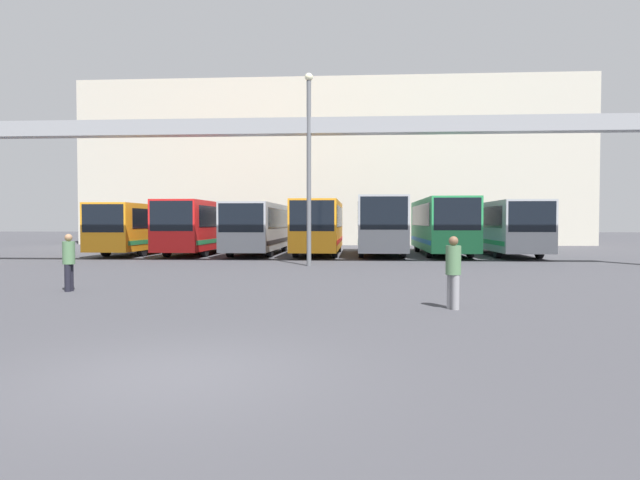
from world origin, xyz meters
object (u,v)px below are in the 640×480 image
Objects in this scene: pedestrian_mid_left at (453,271)px; lamp_post at (309,162)px; bus_slot_5 at (441,223)px; bus_slot_1 at (201,224)px; bus_slot_0 at (146,226)px; bus_slot_4 at (380,222)px; bus_slot_6 at (504,225)px; pedestrian_mid_right at (69,261)px; bus_slot_2 at (259,225)px; bus_slot_3 at (319,224)px.

lamp_post is (-4.32, 12.25, 3.74)m from pedestrian_mid_left.
bus_slot_1 is at bearing -179.67° from bus_slot_5.
bus_slot_0 is 1.42× the size of lamp_post.
bus_slot_4 is (14.47, -0.88, 0.20)m from bus_slot_0.
bus_slot_6 is at bearing -2.48° from bus_slot_5.
bus_slot_1 is 18.68m from pedestrian_mid_right.
bus_slot_1 is 1.29× the size of lamp_post.
bus_slot_6 is at bearing -0.23° from bus_slot_1.
bus_slot_5 reaches higher than bus_slot_2.
bus_slot_2 is 3.62m from bus_slot_3.
bus_slot_0 is 7.26m from bus_slot_2.
bus_slot_6 is 6.59× the size of pedestrian_mid_left.
bus_slot_6 is 6.67× the size of pedestrian_mid_right.
bus_slot_4 reaches higher than pedestrian_mid_left.
bus_slot_3 is 19.22m from pedestrian_mid_right.
lamp_post is at bearing -88.94° from bus_slot_3.
bus_slot_6 is 22.05m from pedestrian_mid_left.
pedestrian_mid_right is (-12.99, -18.68, -1.01)m from bus_slot_5.
bus_slot_2 is at bearing 177.19° from bus_slot_3.
bus_slot_4 is 6.34× the size of pedestrian_mid_right.
bus_slot_5 is (18.09, -0.46, 0.16)m from bus_slot_0.
lamp_post reaches higher than pedestrian_mid_left.
bus_slot_0 is 26.59m from pedestrian_mid_left.
bus_slot_3 is 0.93× the size of bus_slot_5.
bus_slot_1 is 3.62m from bus_slot_2.
lamp_post is at bearing 146.93° from pedestrian_mid_right.
bus_slot_5 is (14.47, 0.08, 0.07)m from bus_slot_1.
pedestrian_mid_left is at bearing -61.03° from bus_slot_1.
bus_slot_0 is at bearing -175.21° from pedestrian_mid_left.
bus_slot_0 reaches higher than pedestrian_mid_left.
bus_slot_3 reaches higher than bus_slot_1.
pedestrian_mid_left is (-6.37, -21.09, -0.90)m from bus_slot_6.
lamp_post is at bearing -128.16° from bus_slot_5.
bus_slot_4 is (3.62, -0.06, 0.10)m from bus_slot_3.
bus_slot_4 reaches higher than bus_slot_1.
lamp_post reaches higher than bus_slot_2.
bus_slot_1 is at bearing 129.66° from lamp_post.
bus_slot_6 reaches higher than bus_slot_0.
bus_slot_3 reaches higher than bus_slot_2.
bus_slot_0 is at bearing 175.66° from bus_slot_3.
bus_slot_0 is 19.82m from pedestrian_mid_right.
bus_slot_5 is at bearing 142.17° from pedestrian_mid_left.
bus_slot_1 reaches higher than bus_slot_6.
bus_slot_5 reaches higher than bus_slot_6.
bus_slot_4 is 1.21× the size of lamp_post.
bus_slot_3 is at bearing 160.93° from pedestrian_mid_right.
pedestrian_mid_left reaches higher than pedestrian_mid_right.
bus_slot_2 is at bearing 113.20° from lamp_post.
bus_slot_2 is at bearing -179.87° from bus_slot_6.
pedestrian_mid_right is at bearing -117.19° from bus_slot_4.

